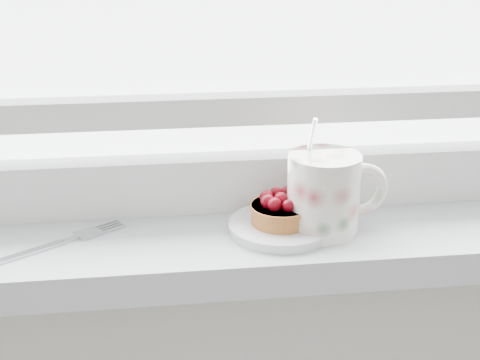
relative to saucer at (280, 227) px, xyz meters
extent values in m
cube|color=silver|center=(-0.02, 0.02, -0.03)|extent=(1.60, 0.20, 0.04)
cube|color=silver|center=(-0.02, 0.09, 0.03)|extent=(1.30, 0.05, 0.07)
cube|color=silver|center=(-0.02, 0.09, 0.12)|extent=(1.30, 0.04, 0.04)
cylinder|color=silver|center=(0.00, 0.00, 0.00)|extent=(0.12, 0.12, 0.01)
cylinder|color=#985521|center=(0.00, 0.00, 0.02)|extent=(0.07, 0.07, 0.02)
cylinder|color=#985521|center=(0.00, 0.00, 0.03)|extent=(0.07, 0.07, 0.01)
sphere|color=#460208|center=(0.00, 0.00, 0.04)|extent=(0.02, 0.02, 0.02)
sphere|color=#460208|center=(0.02, 0.01, 0.04)|extent=(0.02, 0.02, 0.02)
sphere|color=#460208|center=(0.01, 0.02, 0.04)|extent=(0.02, 0.02, 0.02)
sphere|color=#460208|center=(0.00, 0.02, 0.04)|extent=(0.02, 0.02, 0.02)
sphere|color=#460208|center=(-0.02, 0.01, 0.04)|extent=(0.02, 0.02, 0.02)
sphere|color=#460208|center=(-0.02, 0.00, 0.04)|extent=(0.02, 0.02, 0.02)
sphere|color=#460208|center=(-0.01, -0.01, 0.04)|extent=(0.02, 0.02, 0.02)
sphere|color=#460208|center=(0.01, -0.02, 0.03)|extent=(0.01, 0.01, 0.01)
sphere|color=#460208|center=(0.02, -0.01, 0.04)|extent=(0.02, 0.02, 0.02)
cylinder|color=silver|center=(0.05, 0.00, 0.04)|extent=(0.09, 0.09, 0.10)
cylinder|color=black|center=(0.05, 0.00, 0.09)|extent=(0.07, 0.07, 0.01)
torus|color=silver|center=(0.10, 0.00, 0.04)|extent=(0.07, 0.02, 0.07)
cylinder|color=silver|center=(0.04, 0.01, 0.10)|extent=(0.01, 0.02, 0.06)
cube|color=silver|center=(-0.30, -0.03, 0.00)|extent=(0.09, 0.06, 0.00)
cube|color=silver|center=(-0.25, 0.01, 0.00)|extent=(0.02, 0.02, 0.00)
cube|color=silver|center=(-0.23, 0.02, 0.00)|extent=(0.04, 0.04, 0.00)
cube|color=silver|center=(-0.20, 0.03, 0.00)|extent=(0.03, 0.02, 0.00)
cube|color=silver|center=(-0.20, 0.03, 0.00)|extent=(0.03, 0.02, 0.00)
cube|color=silver|center=(-0.20, 0.04, 0.00)|extent=(0.03, 0.02, 0.00)
cube|color=silver|center=(-0.21, 0.04, 0.00)|extent=(0.03, 0.02, 0.00)
camera|label=1|loc=(-0.14, -0.71, 0.34)|focal=50.00mm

